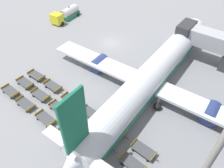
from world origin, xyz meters
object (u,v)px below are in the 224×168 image
at_px(airplane, 151,76).
at_px(baggage_dolly_row_mid_b_col_d, 91,113).
at_px(baggage_dolly_row_mid_a_col_a, 25,83).
at_px(baggage_dolly_row_mid_b_col_f, 143,150).
at_px(baggage_dolly_row_mid_a_col_c, 59,108).
at_px(baggage_dolly_row_near_col_b, 26,104).
at_px(fuel_tanker_primary, 67,14).
at_px(baggage_dolly_row_mid_a_col_b, 41,95).
at_px(baggage_dolly_row_near_col_e, 89,157).
at_px(baggage_dolly_row_mid_b_col_e, 115,130).
at_px(baggage_dolly_row_mid_b_col_a, 36,76).
at_px(baggage_dolly_row_mid_b_col_c, 71,100).
at_px(baggage_dolly_row_near_col_d, 66,137).
at_px(baggage_dolly_row_mid_b_col_b, 53,86).
at_px(baggage_dolly_row_near_col_c, 46,119).
at_px(baggage_dolly_row_mid_a_col_f, 132,164).
at_px(baggage_dolly_row_mid_a_col_d, 79,125).
at_px(baggage_dolly_row_near_col_a, 10,91).
at_px(baggage_dolly_row_mid_a_col_e, 103,143).

distance_m(airplane, baggage_dolly_row_mid_b_col_d, 10.98).
distance_m(baggage_dolly_row_mid_a_col_a, baggage_dolly_row_mid_b_col_f, 22.55).
bearing_deg(baggage_dolly_row_mid_a_col_c, baggage_dolly_row_near_col_b, -148.08).
distance_m(fuel_tanker_primary, baggage_dolly_row_mid_a_col_c, 30.59).
bearing_deg(baggage_dolly_row_mid_a_col_b, baggage_dolly_row_near_col_e, -10.56).
distance_m(baggage_dolly_row_mid_a_col_a, baggage_dolly_row_mid_b_col_e, 17.92).
relative_size(baggage_dolly_row_near_col_b, baggage_dolly_row_near_col_e, 1.00).
xyz_separation_m(baggage_dolly_row_mid_b_col_a, baggage_dolly_row_mid_b_col_d, (13.37, 0.19, 0.00)).
distance_m(baggage_dolly_row_near_col_b, baggage_dolly_row_mid_b_col_c, 6.94).
xyz_separation_m(airplane, fuel_tanker_primary, (-30.20, 8.16, -1.66)).
relative_size(airplane, baggage_dolly_row_mid_a_col_a, 10.59).
bearing_deg(baggage_dolly_row_mid_a_col_a, baggage_dolly_row_mid_b_col_d, 10.97).
bearing_deg(baggage_dolly_row_mid_b_col_e, baggage_dolly_row_mid_b_col_c, -179.10).
distance_m(baggage_dolly_row_near_col_d, baggage_dolly_row_mid_b_col_d, 5.05).
xyz_separation_m(baggage_dolly_row_near_col_e, baggage_dolly_row_mid_b_col_b, (-13.57, 5.10, 0.00)).
distance_m(baggage_dolly_row_mid_b_col_c, baggage_dolly_row_mid_b_col_e, 8.84).
bearing_deg(airplane, baggage_dolly_row_near_col_c, -116.61).
bearing_deg(baggage_dolly_row_near_col_c, baggage_dolly_row_mid_b_col_f, 20.31).
relative_size(baggage_dolly_row_near_col_d, baggage_dolly_row_mid_a_col_f, 1.01).
height_order(baggage_dolly_row_mid_b_col_a, baggage_dolly_row_mid_b_col_f, same).
bearing_deg(baggage_dolly_row_mid_a_col_d, fuel_tanker_primary, 142.24).
distance_m(baggage_dolly_row_mid_b_col_b, baggage_dolly_row_mid_b_col_c, 4.67).
relative_size(baggage_dolly_row_near_col_e, baggage_dolly_row_mid_b_col_c, 0.99).
height_order(baggage_dolly_row_mid_a_col_b, baggage_dolly_row_mid_b_col_b, same).
bearing_deg(baggage_dolly_row_mid_b_col_b, baggage_dolly_row_mid_a_col_a, -148.74).
height_order(fuel_tanker_primary, baggage_dolly_row_near_col_a, fuel_tanker_primary).
distance_m(airplane, baggage_dolly_row_mid_b_col_b, 16.16).
xyz_separation_m(baggage_dolly_row_near_col_a, baggage_dolly_row_near_col_b, (4.28, 0.04, 0.00)).
xyz_separation_m(baggage_dolly_row_mid_b_col_b, baggage_dolly_row_mid_b_col_c, (4.67, -0.04, 0.00)).
bearing_deg(baggage_dolly_row_near_col_b, baggage_dolly_row_mid_b_col_a, 131.38).
xyz_separation_m(baggage_dolly_row_mid_a_col_b, baggage_dolly_row_mid_b_col_d, (8.80, 2.60, 0.00)).
height_order(fuel_tanker_primary, baggage_dolly_row_mid_b_col_e, fuel_tanker_primary).
bearing_deg(baggage_dolly_row_mid_b_col_d, baggage_dolly_row_mid_b_col_e, 1.18).
height_order(baggage_dolly_row_near_col_c, baggage_dolly_row_mid_a_col_f, same).
bearing_deg(baggage_dolly_row_mid_b_col_d, baggage_dolly_row_mid_b_col_c, -179.39).
height_order(baggage_dolly_row_near_col_b, baggage_dolly_row_near_col_e, same).
bearing_deg(baggage_dolly_row_near_col_b, baggage_dolly_row_mid_b_col_e, 21.59).
xyz_separation_m(airplane, baggage_dolly_row_mid_b_col_c, (-7.64, -10.24, -2.39)).
distance_m(baggage_dolly_row_near_col_e, baggage_dolly_row_mid_a_col_b, 13.62).
bearing_deg(airplane, baggage_dolly_row_mid_a_col_d, -103.91).
distance_m(baggage_dolly_row_mid_a_col_f, baggage_dolly_row_mid_b_col_f, 2.36).
bearing_deg(airplane, baggage_dolly_row_mid_b_col_b, -140.36).
distance_m(baggage_dolly_row_mid_a_col_e, baggage_dolly_row_mid_b_col_a, 18.18).
relative_size(fuel_tanker_primary, baggage_dolly_row_mid_b_col_b, 2.23).
xyz_separation_m(baggage_dolly_row_mid_a_col_b, baggage_dolly_row_mid_b_col_e, (13.33, 2.69, 0.00)).
bearing_deg(baggage_dolly_row_near_col_e, baggage_dolly_row_near_col_c, 179.10).
xyz_separation_m(fuel_tanker_primary, baggage_dolly_row_near_col_b, (17.95, -23.59, -0.72)).
relative_size(baggage_dolly_row_mid_a_col_d, baggage_dolly_row_mid_b_col_e, 1.00).
relative_size(baggage_dolly_row_mid_a_col_a, baggage_dolly_row_mid_a_col_f, 1.00).
bearing_deg(baggage_dolly_row_mid_a_col_c, baggage_dolly_row_mid_b_col_a, 165.81).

